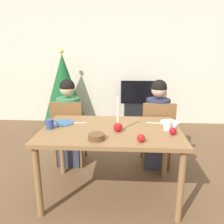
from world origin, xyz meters
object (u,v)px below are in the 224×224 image
tv_stand (140,115)px  christmas_tree (64,89)px  chair_left (69,129)px  dining_table (111,136)px  chair_right (157,131)px  plate_right (170,122)px  person_right_child (157,126)px  mug_right (168,125)px  mug_left (50,124)px  person_left_child (69,124)px  apple_by_left_plate (141,138)px  candle_centerpiece (118,125)px  bowl_walnuts (96,137)px  apple_near_candle (173,131)px  tv (140,92)px  plate_left (63,123)px

tv_stand → christmas_tree: bearing=-173.3°
chair_left → dining_table: bearing=-45.6°
chair_right → plate_right: size_ratio=4.31×
person_right_child → mug_right: person_right_child is taller
christmas_tree → mug_left: bearing=-78.3°
person_right_child → mug_left: 1.38m
person_left_child → apple_by_left_plate: (0.88, -0.97, 0.22)m
chair_left → mug_left: chair_left is taller
person_right_child → christmas_tree: bearing=137.5°
dining_table → tv_stand: size_ratio=2.19×
person_left_child → person_right_child: size_ratio=1.00×
candle_centerpiece → bowl_walnuts: 0.29m
apple_near_candle → person_left_child: bearing=146.9°
chair_left → person_right_child: size_ratio=0.77×
tv → mug_left: tv is taller
tv_stand → candle_centerpiece: bearing=-98.9°
tv → dining_table: bearing=-101.0°
person_left_child → plate_left: (0.06, -0.50, 0.19)m
apple_by_left_plate → bowl_walnuts: bearing=176.2°
dining_table → plate_left: size_ratio=5.92×
christmas_tree → mug_left: size_ratio=12.40×
tv → christmas_tree: size_ratio=0.51×
chair_right → christmas_tree: (-1.62, 1.52, 0.29)m
person_left_child → apple_near_candle: bearing=-33.1°
chair_right → mug_left: bearing=-151.1°
chair_left → tv: (1.04, 1.69, 0.20)m
tv → mug_left: 2.57m
person_right_child → apple_by_left_plate: bearing=-106.1°
chair_right → mug_right: chair_right is taller
mug_right → apple_near_candle: bearing=-81.4°
dining_table → tv_stand: (0.45, 2.30, -0.43)m
chair_left → apple_by_left_plate: size_ratio=12.51×
mug_left → tv: bearing=65.6°
dining_table → tv: (0.45, 2.30, 0.04)m
person_right_child → tv: size_ratio=1.48×
person_right_child → apple_near_candle: bearing=-87.7°
tv_stand → bowl_walnuts: 2.71m
plate_left → mug_right: 1.11m
tv_stand → mug_right: mug_right is taller
person_left_child → mug_left: bearing=-91.4°
plate_right → christmas_tree: bearing=131.8°
dining_table → plate_right: plate_right is taller
plate_right → person_left_child: bearing=161.5°
chair_left → apple_near_candle: chair_left is taller
chair_right → plate_right: (0.07, -0.38, 0.24)m
mug_right → mug_left: bearing=-178.1°
person_left_child → mug_left: size_ratio=9.42×
tv_stand → mug_left: mug_left is taller
bowl_walnuts → apple_by_left_plate: apple_by_left_plate is taller
christmas_tree → apple_by_left_plate: size_ratio=21.46×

